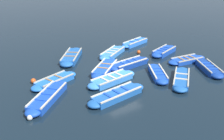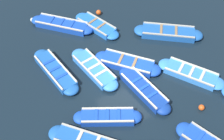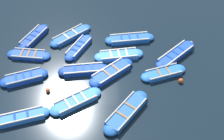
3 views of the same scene
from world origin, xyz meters
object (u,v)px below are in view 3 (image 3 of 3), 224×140
(boat_stern_in, at_px, (76,101))
(buoy_yellow_far, at_px, (48,90))
(boat_alongside, at_px, (119,55))
(boat_inner_gap, at_px, (111,72))
(boat_drifting, at_px, (163,73))
(boat_tucked, at_px, (22,117))
(boat_outer_left, at_px, (130,39))
(buoy_orange_near, at_px, (191,43))
(boat_outer_right, at_px, (29,55))
(boat_far_corner, at_px, (126,112))
(boat_end_of_row, at_px, (84,70))
(buoy_white_drifting, at_px, (181,81))
(boat_centre, at_px, (71,35))
(boat_broadside, at_px, (24,78))
(boat_near_quay, at_px, (175,55))
(boat_bow_out, at_px, (34,37))
(boat_mid_row, at_px, (79,47))

(boat_stern_in, bearing_deg, buoy_yellow_far, 64.60)
(boat_alongside, height_order, buoy_yellow_far, boat_alongside)
(boat_alongside, bearing_deg, boat_inner_gap, 162.64)
(buoy_yellow_far, bearing_deg, boat_drifting, -78.52)
(boat_tucked, xyz_separation_m, boat_outer_left, (7.24, -6.75, 0.00))
(boat_inner_gap, distance_m, buoy_orange_near, 6.77)
(boat_alongside, bearing_deg, boat_outer_right, 89.57)
(boat_far_corner, distance_m, buoy_orange_near, 8.22)
(boat_outer_right, bearing_deg, boat_inner_gap, -106.43)
(boat_end_of_row, distance_m, buoy_white_drifting, 6.62)
(boat_centre, relative_size, buoy_white_drifting, 10.41)
(boat_far_corner, xyz_separation_m, boat_outer_right, (5.10, 6.90, -0.05))
(boat_drifting, bearing_deg, boat_broadside, 93.05)
(boat_stern_in, distance_m, buoy_orange_near, 9.95)
(boat_tucked, height_order, boat_inner_gap, boat_inner_gap)
(boat_inner_gap, height_order, buoy_white_drifting, boat_inner_gap)
(boat_near_quay, xyz_separation_m, buoy_yellow_far, (-3.35, 8.74, -0.05))
(boat_outer_right, bearing_deg, boat_alongside, -90.43)
(boat_end_of_row, bearing_deg, boat_stern_in, 173.45)
(boat_drifting, relative_size, boat_bow_out, 1.01)
(boat_inner_gap, relative_size, buoy_orange_near, 12.41)
(boat_near_quay, height_order, boat_bow_out, boat_near_quay)
(boat_tucked, height_order, boat_bow_out, boat_bow_out)
(boat_outer_right, height_order, boat_near_quay, boat_near_quay)
(boat_outer_left, xyz_separation_m, boat_inner_gap, (-3.53, 1.38, 0.01))
(boat_mid_row, bearing_deg, boat_tucked, 154.77)
(boat_mid_row, xyz_separation_m, boat_bow_out, (1.17, 3.53, 0.00))
(boat_drifting, height_order, boat_inner_gap, boat_inner_gap)
(boat_inner_gap, bearing_deg, buoy_orange_near, -62.50)
(buoy_yellow_far, bearing_deg, boat_outer_right, 29.14)
(boat_centre, distance_m, boat_bow_out, 2.81)
(boat_centre, height_order, boat_inner_gap, boat_inner_gap)
(boat_outer_left, bearing_deg, boat_centre, 85.14)
(boat_outer_left, relative_size, boat_drifting, 1.15)
(boat_near_quay, bearing_deg, boat_broadside, 102.35)
(boat_tucked, distance_m, boat_outer_left, 9.90)
(boat_tucked, relative_size, boat_stern_in, 1.00)
(boat_drifting, height_order, buoy_white_drifting, boat_drifting)
(boat_stern_in, height_order, boat_bow_out, boat_bow_out)
(boat_drifting, distance_m, buoy_yellow_far, 7.83)
(boat_tucked, distance_m, buoy_orange_near, 13.27)
(boat_stern_in, xyz_separation_m, boat_end_of_row, (2.69, -0.31, 0.02))
(boat_inner_gap, xyz_separation_m, buoy_white_drifting, (-0.72, -4.65, -0.03))
(buoy_orange_near, bearing_deg, boat_far_corner, 141.83)
(buoy_yellow_far, bearing_deg, boat_tucked, 149.35)
(boat_outer_right, bearing_deg, boat_bow_out, -0.71)
(buoy_orange_near, bearing_deg, boat_outer_right, 96.49)
(buoy_yellow_far, bearing_deg, boat_bow_out, 19.17)
(boat_near_quay, relative_size, buoy_white_drifting, 10.68)
(boat_drifting, relative_size, buoy_white_drifting, 10.55)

